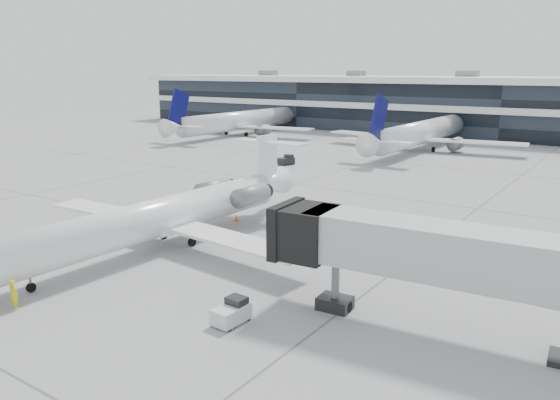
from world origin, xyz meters
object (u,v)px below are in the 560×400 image
Objects in this scene: baggage_tug at (232,312)px; ramp_worker at (14,294)px; jet_bridge at (462,256)px; regional_jet at (165,215)px.

ramp_worker is at bearing -150.79° from baggage_tug.
jet_bridge reaches higher than baggage_tug.
regional_jet is 1.72× the size of jet_bridge.
ramp_worker is at bearing -83.16° from regional_jet.
baggage_tug is (-9.87, -4.85, -3.53)m from jet_bridge.
baggage_tug is at bearing -158.17° from jet_bridge.
jet_bridge reaches higher than ramp_worker.
jet_bridge is 11.55m from baggage_tug.
baggage_tug is at bearing -156.18° from ramp_worker.
jet_bridge is (21.64, -2.06, 1.72)m from regional_jet.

